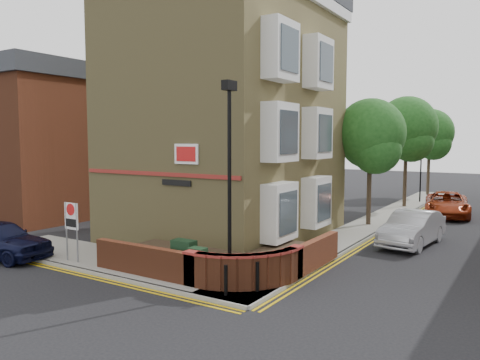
% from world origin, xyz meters
% --- Properties ---
extents(ground, '(120.00, 120.00, 0.00)m').
position_xyz_m(ground, '(0.00, 0.00, 0.00)').
color(ground, black).
rests_on(ground, ground).
extents(pavement_corner, '(13.00, 3.00, 0.12)m').
position_xyz_m(pavement_corner, '(-3.50, 1.50, 0.06)').
color(pavement_corner, gray).
rests_on(pavement_corner, ground).
extents(pavement_main, '(2.00, 32.00, 0.12)m').
position_xyz_m(pavement_main, '(2.00, 16.00, 0.06)').
color(pavement_main, gray).
rests_on(pavement_main, ground).
extents(kerb_side, '(13.00, 0.15, 0.12)m').
position_xyz_m(kerb_side, '(-3.50, 0.00, 0.06)').
color(kerb_side, gray).
rests_on(kerb_side, ground).
extents(kerb_main_near, '(0.15, 32.00, 0.12)m').
position_xyz_m(kerb_main_near, '(3.00, 16.00, 0.06)').
color(kerb_main_near, gray).
rests_on(kerb_main_near, ground).
extents(yellow_lines_side, '(13.00, 0.28, 0.01)m').
position_xyz_m(yellow_lines_side, '(-3.50, -0.25, 0.01)').
color(yellow_lines_side, gold).
rests_on(yellow_lines_side, ground).
extents(yellow_lines_main, '(0.28, 32.00, 0.01)m').
position_xyz_m(yellow_lines_main, '(3.25, 16.00, 0.01)').
color(yellow_lines_main, gold).
rests_on(yellow_lines_main, ground).
extents(corner_building, '(8.95, 10.40, 13.60)m').
position_xyz_m(corner_building, '(-2.84, 8.00, 6.23)').
color(corner_building, olive).
rests_on(corner_building, ground).
extents(garden_wall, '(6.80, 6.00, 1.20)m').
position_xyz_m(garden_wall, '(0.00, 2.50, 0.00)').
color(garden_wall, brown).
rests_on(garden_wall, ground).
extents(lamppost, '(0.25, 0.50, 6.30)m').
position_xyz_m(lamppost, '(1.60, 1.20, 3.34)').
color(lamppost, black).
rests_on(lamppost, pavement_corner).
extents(utility_cabinet_large, '(0.80, 0.45, 1.20)m').
position_xyz_m(utility_cabinet_large, '(-0.30, 1.30, 0.72)').
color(utility_cabinet_large, '#16311C').
rests_on(utility_cabinet_large, pavement_corner).
extents(utility_cabinet_small, '(0.55, 0.40, 1.10)m').
position_xyz_m(utility_cabinet_small, '(0.50, 1.00, 0.67)').
color(utility_cabinet_small, '#16311C').
rests_on(utility_cabinet_small, pavement_corner).
extents(bollard_near, '(0.11, 0.11, 0.90)m').
position_xyz_m(bollard_near, '(2.00, 0.40, 0.57)').
color(bollard_near, black).
rests_on(bollard_near, pavement_corner).
extents(bollard_far, '(0.11, 0.11, 0.90)m').
position_xyz_m(bollard_far, '(2.60, 1.20, 0.57)').
color(bollard_far, black).
rests_on(bollard_far, pavement_corner).
extents(zone_sign, '(0.72, 0.07, 2.20)m').
position_xyz_m(zone_sign, '(-5.00, 0.50, 1.64)').
color(zone_sign, slate).
rests_on(zone_sign, pavement_corner).
extents(side_building, '(6.40, 10.40, 9.00)m').
position_xyz_m(side_building, '(-15.00, 8.00, 4.55)').
color(side_building, brown).
rests_on(side_building, ground).
extents(tree_near, '(3.64, 3.65, 6.70)m').
position_xyz_m(tree_near, '(2.00, 14.05, 4.70)').
color(tree_near, '#382B1E').
rests_on(tree_near, pavement_main).
extents(tree_mid, '(4.03, 4.03, 7.42)m').
position_xyz_m(tree_mid, '(2.00, 22.05, 5.20)').
color(tree_mid, '#382B1E').
rests_on(tree_mid, pavement_main).
extents(tree_far, '(3.81, 3.81, 7.00)m').
position_xyz_m(tree_far, '(2.00, 30.05, 4.91)').
color(tree_far, '#382B1E').
rests_on(tree_far, pavement_main).
extents(traffic_light_assembly, '(0.20, 0.16, 4.20)m').
position_xyz_m(traffic_light_assembly, '(2.40, 25.00, 2.78)').
color(traffic_light_assembly, black).
rests_on(traffic_light_assembly, pavement_main).
extents(silver_car_near, '(2.08, 4.75, 1.52)m').
position_xyz_m(silver_car_near, '(5.00, 10.57, 0.76)').
color(silver_car_near, '#B5B6BD').
rests_on(silver_car_near, ground).
extents(red_car_main, '(3.35, 5.67, 1.48)m').
position_xyz_m(red_car_main, '(5.00, 19.86, 0.74)').
color(red_car_main, '#962C10').
rests_on(red_car_main, ground).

